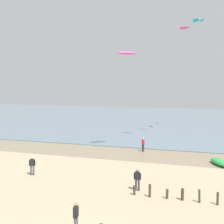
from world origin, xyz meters
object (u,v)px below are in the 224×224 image
Objects in this scene: person_far_down_beach at (143,144)px; kite_aloft_3 at (196,20)px; grounded_kite at (220,162)px; kite_aloft_2 at (184,28)px; person_mid_beach at (76,216)px; kite_aloft_4 at (202,20)px; person_nearest_camera at (137,179)px; person_by_waterline at (32,165)px; kite_aloft_5 at (127,53)px.

person_far_down_beach is 0.77× the size of kite_aloft_3.
kite_aloft_2 is (-4.99, 15.99, 16.63)m from grounded_kite.
kite_aloft_4 is (5.52, 42.29, 18.90)m from person_mid_beach.
person_far_down_beach is at bearing 110.13° from kite_aloft_2.
person_nearest_camera is at bearing 76.61° from person_mid_beach.
person_mid_beach is 11.70m from person_by_waterline.
person_mid_beach is at bearing -45.75° from person_by_waterline.
person_by_waterline is 0.68× the size of kite_aloft_5.
kite_aloft_3 is at bearing 71.52° from person_far_down_beach.
kite_aloft_3 is at bearing 27.20° from kite_aloft_5.
person_nearest_camera is 0.90× the size of kite_aloft_2.
kite_aloft_3 is 5.72m from kite_aloft_4.
person_far_down_beach reaches higher than grounded_kite.
grounded_kite is 1.54× the size of kite_aloft_4.
kite_aloft_5 is at bearing 97.34° from person_mid_beach.
kite_aloft_2 is (3.74, 12.18, 16.02)m from person_far_down_beach.
person_mid_beach is at bearing 121.80° from kite_aloft_2.
person_by_waterline is at bearing 142.61° from kite_aloft_4.
person_nearest_camera is 1.00× the size of person_mid_beach.
kite_aloft_2 is (3.14, 33.12, 16.02)m from person_mid_beach.
person_nearest_camera is 0.85× the size of kite_aloft_4.
kite_aloft_5 is at bearing -171.73° from person_far_down_beach.
person_nearest_camera reaches higher than grounded_kite.
person_by_waterline is at bearing -89.00° from grounded_kite.
kite_aloft_2 is (1.38, 25.71, 16.02)m from person_nearest_camera.
person_nearest_camera is 7.61m from person_mid_beach.
person_far_down_beach is at bearing 99.91° from person_nearest_camera.
kite_aloft_2 reaches higher than person_by_waterline.
person_nearest_camera is 30.33m from kite_aloft_2.
person_nearest_camera is 0.77× the size of kite_aloft_3.
kite_aloft_3 is (4.68, 36.75, 17.79)m from person_mid_beach.
kite_aloft_5 is at bearing 108.47° from person_nearest_camera.
person_nearest_camera is 0.55× the size of grounded_kite.
person_by_waterline is 0.85× the size of kite_aloft_4.
person_mid_beach is at bearing 148.43° from kite_aloft_3.
person_nearest_camera is 11.64m from grounded_kite.
person_mid_beach is 0.90× the size of kite_aloft_2.
person_far_down_beach is at bearing -140.83° from grounded_kite.
kite_aloft_4 reaches higher than person_nearest_camera.
person_nearest_camera is at bearing 158.44° from kite_aloft_4.
kite_aloft_4 is at bearing 31.01° from kite_aloft_5.
person_far_down_beach is at bearing -30.03° from kite_aloft_5.
person_nearest_camera is 1.00× the size of person_by_waterline.
kite_aloft_4 reaches higher than grounded_kite.
kite_aloft_5 is (-4.42, 13.24, 11.10)m from person_nearest_camera.
person_by_waterline is at bearing 102.65° from kite_aloft_2.
kite_aloft_5 reaches higher than person_by_waterline.
kite_aloft_5 is at bearing 65.81° from person_by_waterline.
person_mid_beach is 0.68× the size of kite_aloft_5.
kite_aloft_3 reaches higher than person_mid_beach.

